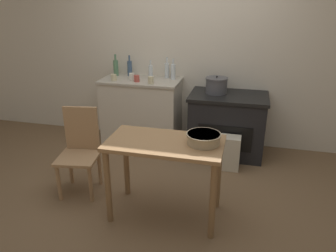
# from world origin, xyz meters

# --- Properties ---
(ground_plane) EXTENTS (14.00, 14.00, 0.00)m
(ground_plane) POSITION_xyz_m (0.00, 0.00, 0.00)
(ground_plane) COLOR brown
(wall_back) EXTENTS (8.00, 0.07, 2.55)m
(wall_back) POSITION_xyz_m (0.00, 1.58, 1.27)
(wall_back) COLOR beige
(wall_back) RESTS_ON ground_plane
(counter_cabinet) EXTENTS (1.06, 0.58, 0.92)m
(counter_cabinet) POSITION_xyz_m (-0.57, 1.27, 0.46)
(counter_cabinet) COLOR beige
(counter_cabinet) RESTS_ON ground_plane
(stove) EXTENTS (0.98, 0.66, 0.80)m
(stove) POSITION_xyz_m (0.61, 1.24, 0.40)
(stove) COLOR black
(stove) RESTS_ON ground_plane
(work_table) EXTENTS (1.04, 0.56, 0.76)m
(work_table) POSITION_xyz_m (0.16, -0.26, 0.63)
(work_table) COLOR #997047
(work_table) RESTS_ON ground_plane
(chair) EXTENTS (0.46, 0.46, 0.90)m
(chair) POSITION_xyz_m (-0.82, -0.03, 0.47)
(chair) COLOR #A87F56
(chair) RESTS_ON ground_plane
(flour_sack) EXTENTS (0.26, 0.18, 0.42)m
(flour_sack) POSITION_xyz_m (0.68, 0.79, 0.21)
(flour_sack) COLOR beige
(flour_sack) RESTS_ON ground_plane
(stock_pot) EXTENTS (0.28, 0.28, 0.22)m
(stock_pot) POSITION_xyz_m (0.44, 1.27, 0.90)
(stock_pot) COLOR #4C4C51
(stock_pot) RESTS_ON stove
(mixing_bowl_large) EXTENTS (0.30, 0.30, 0.09)m
(mixing_bowl_large) POSITION_xyz_m (0.50, -0.22, 0.81)
(mixing_bowl_large) COLOR tan
(mixing_bowl_large) RESTS_ON work_table
(bottle_far_left) EXTENTS (0.06, 0.06, 0.25)m
(bottle_far_left) POSITION_xyz_m (-0.45, 1.36, 1.01)
(bottle_far_left) COLOR silver
(bottle_far_left) RESTS_ON counter_cabinet
(bottle_left) EXTENTS (0.06, 0.06, 0.27)m
(bottle_left) POSITION_xyz_m (-0.15, 1.39, 1.02)
(bottle_left) COLOR silver
(bottle_left) RESTS_ON counter_cabinet
(bottle_mid_left) EXTENTS (0.07, 0.07, 0.29)m
(bottle_mid_left) POSITION_xyz_m (-0.97, 1.41, 1.03)
(bottle_mid_left) COLOR #517F5B
(bottle_mid_left) RESTS_ON counter_cabinet
(bottle_center_left) EXTENTS (0.06, 0.06, 0.28)m
(bottle_center_left) POSITION_xyz_m (-0.25, 1.44, 1.03)
(bottle_center_left) COLOR silver
(bottle_center_left) RESTS_ON counter_cabinet
(bottle_center) EXTENTS (0.07, 0.07, 0.28)m
(bottle_center) POSITION_xyz_m (-0.78, 1.45, 1.03)
(bottle_center) COLOR #3D5675
(bottle_center) RESTS_ON counter_cabinet
(cup_center_right) EXTENTS (0.07, 0.07, 0.09)m
(cup_center_right) POSITION_xyz_m (-0.58, 1.14, 0.96)
(cup_center_right) COLOR #B74C42
(cup_center_right) RESTS_ON counter_cabinet
(cup_mid_right) EXTENTS (0.07, 0.07, 0.09)m
(cup_mid_right) POSITION_xyz_m (-0.67, 1.22, 0.96)
(cup_mid_right) COLOR silver
(cup_mid_right) RESTS_ON counter_cabinet
(cup_right) EXTENTS (0.07, 0.07, 0.09)m
(cup_right) POSITION_xyz_m (-0.37, 1.08, 0.96)
(cup_right) COLOR beige
(cup_right) RESTS_ON counter_cabinet
(cup_far_right) EXTENTS (0.07, 0.07, 0.08)m
(cup_far_right) POSITION_xyz_m (-0.89, 1.13, 0.96)
(cup_far_right) COLOR beige
(cup_far_right) RESTS_ON counter_cabinet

